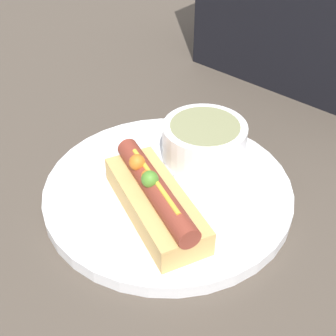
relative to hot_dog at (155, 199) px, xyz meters
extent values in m
plane|color=#4C4238|center=(-0.02, 0.04, -0.04)|extent=(4.00, 4.00, 0.00)
cylinder|color=white|center=(-0.02, 0.04, -0.03)|extent=(0.28, 0.28, 0.02)
cube|color=#DBAD60|center=(0.00, 0.00, -0.01)|extent=(0.16, 0.11, 0.03)
cylinder|color=brown|center=(0.00, 0.00, 0.01)|extent=(0.15, 0.08, 0.02)
sphere|color=orange|center=(-0.03, 0.01, 0.03)|extent=(0.02, 0.02, 0.02)
sphere|color=orange|center=(-0.01, 0.00, 0.03)|extent=(0.01, 0.01, 0.01)
sphere|color=#518C2D|center=(0.00, 0.00, 0.03)|extent=(0.02, 0.02, 0.02)
cylinder|color=gold|center=(0.00, 0.00, 0.03)|extent=(0.10, 0.05, 0.01)
cylinder|color=white|center=(-0.02, 0.11, 0.00)|extent=(0.10, 0.10, 0.05)
cylinder|color=#8C8E60|center=(-0.02, 0.11, 0.02)|extent=(0.08, 0.08, 0.01)
cube|color=#B7B7BC|center=(-0.09, 0.00, -0.02)|extent=(0.08, 0.08, 0.00)
ellipsoid|color=#B7B7BC|center=(-0.04, 0.05, -0.02)|extent=(0.05, 0.05, 0.01)
camera|label=1|loc=(0.25, -0.26, 0.33)|focal=50.00mm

